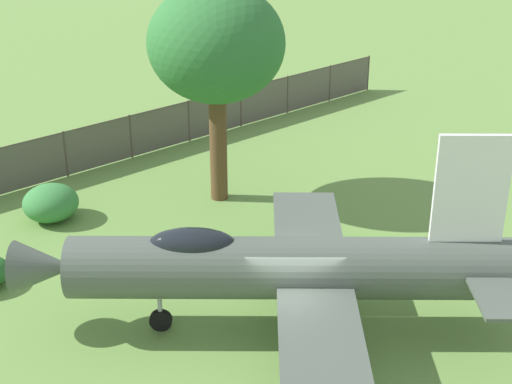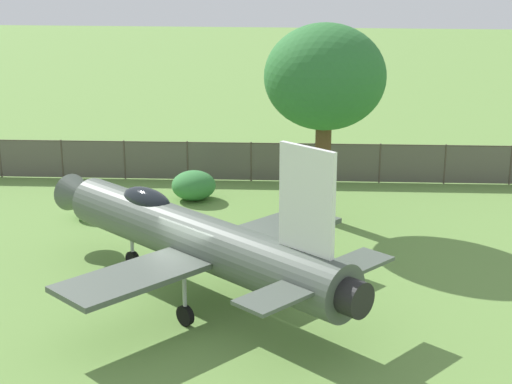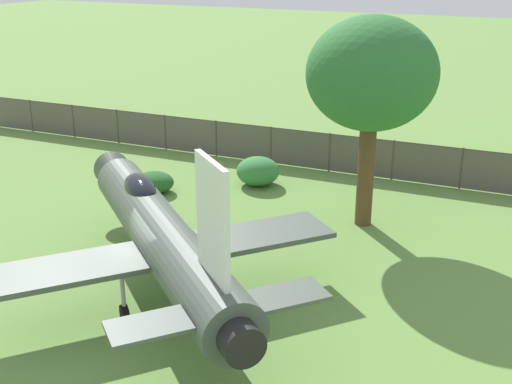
{
  "view_description": "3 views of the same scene",
  "coord_description": "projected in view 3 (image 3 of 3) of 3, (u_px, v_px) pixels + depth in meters",
  "views": [
    {
      "loc": [
        -12.32,
        11.11,
        11.44
      ],
      "look_at": [
        3.19,
        -1.43,
        2.5
      ],
      "focal_mm": 52.53,
      "sensor_mm": 36.0,
      "label": 1
    },
    {
      "loc": [
        -21.81,
        -4.0,
        9.98
      ],
      "look_at": [
        3.19,
        -1.43,
        2.5
      ],
      "focal_mm": 54.86,
      "sensor_mm": 36.0,
      "label": 2
    },
    {
      "loc": [
        -14.12,
        -10.17,
        9.64
      ],
      "look_at": [
        3.19,
        -1.43,
        2.5
      ],
      "focal_mm": 45.36,
      "sensor_mm": 36.0,
      "label": 3
    }
  ],
  "objects": [
    {
      "name": "display_jet",
      "position": [
        160.0,
        232.0,
        19.08
      ],
      "size": [
        10.4,
        11.67,
        5.5
      ],
      "rotation": [
        0.0,
        0.0,
        0.88
      ],
      "color": "#4C564C",
      "rests_on": "ground_plane"
    },
    {
      "name": "shrub_near_fence",
      "position": [
        258.0,
        171.0,
        28.58
      ],
      "size": [
        1.87,
        1.9,
        1.27
      ],
      "color": "#387F3D",
      "rests_on": "ground_plane"
    },
    {
      "name": "shade_tree",
      "position": [
        372.0,
        75.0,
        22.68
      ],
      "size": [
        4.76,
        4.65,
        7.75
      ],
      "color": "brown",
      "rests_on": "ground_plane"
    },
    {
      "name": "ground_plane",
      "position": [
        166.0,
        295.0,
        19.46
      ],
      "size": [
        200.0,
        200.0,
        0.0
      ],
      "primitive_type": "plane",
      "color": "#668E42"
    },
    {
      "name": "perimeter_fence",
      "position": [
        300.0,
        148.0,
        30.83
      ],
      "size": [
        1.96,
        38.89,
        1.86
      ],
      "rotation": [
        0.0,
        0.0,
        7.9
      ],
      "color": "#4C4238",
      "rests_on": "ground_plane"
    },
    {
      "name": "shrub_by_tree",
      "position": [
        155.0,
        182.0,
        27.76
      ],
      "size": [
        1.53,
        1.7,
        0.89
      ],
      "color": "#235B26",
      "rests_on": "ground_plane"
    }
  ]
}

